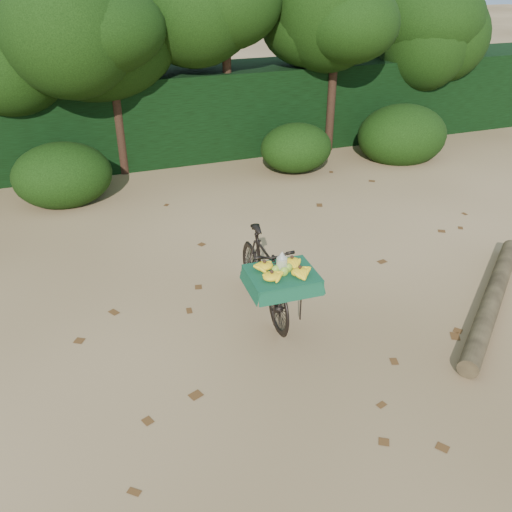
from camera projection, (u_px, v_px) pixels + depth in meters
name	position (u px, v px, depth m)	size (l,w,h in m)	color
ground	(325.00, 290.00, 7.15)	(80.00, 80.00, 0.00)	tan
vendor_bicycle	(264.00, 273.00, 6.50)	(0.76, 1.78, 1.03)	black
fallen_log	(493.00, 298.00, 6.78)	(0.23, 0.23, 3.14)	brown
hedge_backdrop	(197.00, 111.00, 11.88)	(26.00, 1.80, 1.80)	black
tree_row	(172.00, 67.00, 10.50)	(14.50, 2.00, 4.00)	black
bush_clumps	(250.00, 156.00, 10.61)	(8.80, 1.70, 0.90)	black
leaf_litter	(304.00, 267.00, 7.68)	(7.00, 7.30, 0.01)	#503015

